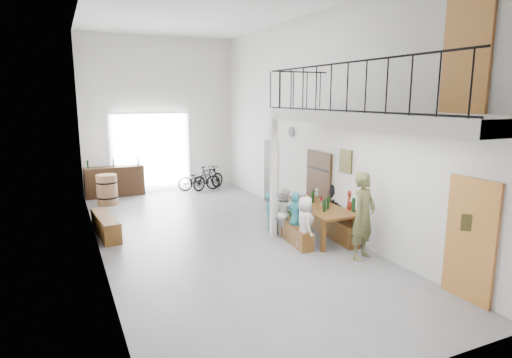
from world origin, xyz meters
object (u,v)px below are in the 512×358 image
tasting_table (317,209)px  bicycle_near (199,179)px  oak_barrel (107,190)px  host_standing (363,216)px  bench_inner (291,231)px  side_bench (106,226)px  serving_counter (115,181)px

tasting_table → bicycle_near: 6.42m
oak_barrel → host_standing: size_ratio=0.52×
oak_barrel → bicycle_near: (3.30, 0.80, -0.07)m
oak_barrel → bicycle_near: bearing=13.7°
bench_inner → side_bench: size_ratio=1.05×
tasting_table → serving_counter: serving_counter is taller
host_standing → bicycle_near: 8.06m
tasting_table → bench_inner: tasting_table is taller
bench_inner → bicycle_near: 6.29m
tasting_table → side_bench: bearing=157.0°
bicycle_near → bench_inner: bearing=-171.1°
oak_barrel → serving_counter: serving_counter is taller
bicycle_near → oak_barrel: bearing=109.5°
bench_inner → side_bench: side_bench is taller
tasting_table → bicycle_near: size_ratio=1.51×
host_standing → bicycle_near: host_standing is taller
oak_barrel → host_standing: (4.42, -7.16, 0.45)m
bench_inner → oak_barrel: 6.58m
tasting_table → bicycle_near: bearing=101.7°
serving_counter → bench_inner: bearing=-65.5°
side_bench → bench_inner: bearing=-28.7°
bench_inner → tasting_table: bearing=1.7°
serving_counter → bicycle_near: (2.93, -0.33, -0.11)m
tasting_table → oak_barrel: 7.02m
bench_inner → bicycle_near: size_ratio=1.21×
tasting_table → oak_barrel: size_ratio=2.45×
tasting_table → host_standing: host_standing is taller
host_standing → serving_counter: bearing=92.6°
oak_barrel → bicycle_near: 3.40m
oak_barrel → serving_counter: (0.37, 1.13, 0.03)m
oak_barrel → host_standing: 8.43m
tasting_table → side_bench: size_ratio=1.31×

